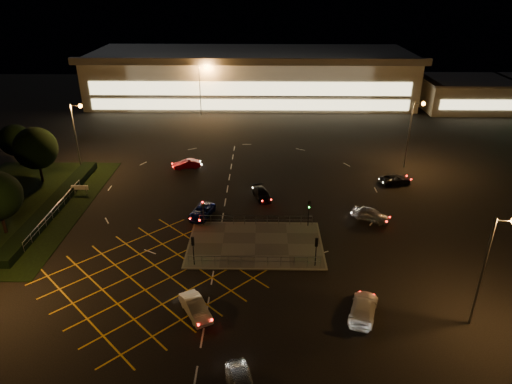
{
  "coord_description": "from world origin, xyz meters",
  "views": [
    {
      "loc": [
        2.72,
        -43.72,
        26.17
      ],
      "look_at": [
        1.95,
        6.91,
        2.0
      ],
      "focal_mm": 32.0,
      "sensor_mm": 36.0,
      "label": 1
    }
  ],
  "objects_px": {
    "car_approach_white": "(363,308)",
    "car_circ_red": "(187,164)",
    "car_right_silver": "(371,214)",
    "car_east_grey": "(395,179)",
    "signal_nw": "(203,207)",
    "signal_ne": "(309,208)",
    "car_queue_white": "(195,307)",
    "car_left_blue": "(202,212)",
    "signal_sw": "(193,245)",
    "car_far_dkgrey": "(262,194)",
    "signal_se": "(316,246)"
  },
  "relations": [
    {
      "from": "car_right_silver",
      "to": "car_east_grey",
      "type": "distance_m",
      "value": 11.91
    },
    {
      "from": "car_left_blue",
      "to": "car_east_grey",
      "type": "distance_m",
      "value": 27.45
    },
    {
      "from": "signal_sw",
      "to": "car_circ_red",
      "type": "bearing_deg",
      "value": -79.7
    },
    {
      "from": "car_circ_red",
      "to": "car_queue_white",
      "type": "bearing_deg",
      "value": -5.47
    },
    {
      "from": "car_right_silver",
      "to": "car_circ_red",
      "type": "height_order",
      "value": "car_right_silver"
    },
    {
      "from": "car_right_silver",
      "to": "car_circ_red",
      "type": "xyz_separation_m",
      "value": [
        -24.05,
        15.61,
        -0.1
      ]
    },
    {
      "from": "signal_se",
      "to": "car_east_grey",
      "type": "xyz_separation_m",
      "value": [
        13.09,
        20.12,
        -1.75
      ]
    },
    {
      "from": "signal_se",
      "to": "car_right_silver",
      "type": "bearing_deg",
      "value": -127.8
    },
    {
      "from": "car_right_silver",
      "to": "car_queue_white",
      "type": "bearing_deg",
      "value": 163.05
    },
    {
      "from": "car_east_grey",
      "to": "car_left_blue",
      "type": "bearing_deg",
      "value": 97.07
    },
    {
      "from": "signal_se",
      "to": "car_left_blue",
      "type": "distance_m",
      "value": 16.19
    },
    {
      "from": "car_east_grey",
      "to": "car_circ_red",
      "type": "bearing_deg",
      "value": 66.03
    },
    {
      "from": "signal_se",
      "to": "signal_ne",
      "type": "distance_m",
      "value": 7.99
    },
    {
      "from": "car_circ_red",
      "to": "car_far_dkgrey",
      "type": "bearing_deg",
      "value": 33.01
    },
    {
      "from": "car_queue_white",
      "to": "car_approach_white",
      "type": "bearing_deg",
      "value": -29.37
    },
    {
      "from": "signal_se",
      "to": "car_queue_white",
      "type": "xyz_separation_m",
      "value": [
        -10.89,
        -7.18,
        -1.67
      ]
    },
    {
      "from": "car_left_blue",
      "to": "signal_nw",
      "type": "bearing_deg",
      "value": -61.83
    },
    {
      "from": "signal_sw",
      "to": "car_queue_white",
      "type": "height_order",
      "value": "signal_sw"
    },
    {
      "from": "signal_nw",
      "to": "car_left_blue",
      "type": "xyz_separation_m",
      "value": [
        -0.48,
        2.18,
        -1.73
      ]
    },
    {
      "from": "signal_se",
      "to": "car_circ_red",
      "type": "xyz_separation_m",
      "value": [
        -16.58,
        25.24,
        -1.72
      ]
    },
    {
      "from": "signal_se",
      "to": "car_right_silver",
      "type": "relative_size",
      "value": 0.72
    },
    {
      "from": "car_approach_white",
      "to": "car_circ_red",
      "type": "bearing_deg",
      "value": -38.99
    },
    {
      "from": "signal_nw",
      "to": "car_approach_white",
      "type": "distance_m",
      "value": 21.56
    },
    {
      "from": "car_east_grey",
      "to": "car_queue_white",
      "type": "bearing_deg",
      "value": 124.5
    },
    {
      "from": "signal_ne",
      "to": "car_queue_white",
      "type": "height_order",
      "value": "signal_ne"
    },
    {
      "from": "car_queue_white",
      "to": "car_approach_white",
      "type": "distance_m",
      "value": 14.23
    },
    {
      "from": "car_far_dkgrey",
      "to": "car_circ_red",
      "type": "distance_m",
      "value": 15.03
    },
    {
      "from": "signal_nw",
      "to": "car_left_blue",
      "type": "bearing_deg",
      "value": 102.45
    },
    {
      "from": "car_approach_white",
      "to": "car_queue_white",
      "type": "bearing_deg",
      "value": 19.76
    },
    {
      "from": "signal_se",
      "to": "car_approach_white",
      "type": "height_order",
      "value": "signal_se"
    },
    {
      "from": "car_far_dkgrey",
      "to": "car_east_grey",
      "type": "xyz_separation_m",
      "value": [
        18.43,
        4.85,
        -0.0
      ]
    },
    {
      "from": "car_right_silver",
      "to": "car_approach_white",
      "type": "distance_m",
      "value": 17.21
    },
    {
      "from": "car_queue_white",
      "to": "car_east_grey",
      "type": "bearing_deg",
      "value": 18.93
    },
    {
      "from": "car_queue_white",
      "to": "car_east_grey",
      "type": "height_order",
      "value": "car_queue_white"
    },
    {
      "from": "signal_nw",
      "to": "car_right_silver",
      "type": "bearing_deg",
      "value": 4.82
    },
    {
      "from": "car_left_blue",
      "to": "car_right_silver",
      "type": "height_order",
      "value": "car_right_silver"
    },
    {
      "from": "car_left_blue",
      "to": "car_far_dkgrey",
      "type": "distance_m",
      "value": 8.78
    },
    {
      "from": "signal_nw",
      "to": "signal_ne",
      "type": "bearing_deg",
      "value": 0.0
    },
    {
      "from": "signal_ne",
      "to": "car_far_dkgrey",
      "type": "bearing_deg",
      "value": 126.25
    },
    {
      "from": "signal_sw",
      "to": "signal_ne",
      "type": "distance_m",
      "value": 14.41
    },
    {
      "from": "signal_nw",
      "to": "car_right_silver",
      "type": "relative_size",
      "value": 0.72
    },
    {
      "from": "signal_ne",
      "to": "car_left_blue",
      "type": "xyz_separation_m",
      "value": [
        -12.48,
        2.18,
        -1.73
      ]
    },
    {
      "from": "car_left_blue",
      "to": "car_approach_white",
      "type": "bearing_deg",
      "value": -31.73
    },
    {
      "from": "signal_ne",
      "to": "car_left_blue",
      "type": "relative_size",
      "value": 0.69
    },
    {
      "from": "signal_se",
      "to": "car_queue_white",
      "type": "relative_size",
      "value": 0.74
    },
    {
      "from": "signal_ne",
      "to": "car_queue_white",
      "type": "xyz_separation_m",
      "value": [
        -10.89,
        -15.16,
        -1.67
      ]
    },
    {
      "from": "car_approach_white",
      "to": "car_far_dkgrey",
      "type": "bearing_deg",
      "value": -49.41
    },
    {
      "from": "signal_nw",
      "to": "car_far_dkgrey",
      "type": "distance_m",
      "value": 10.02
    },
    {
      "from": "car_right_silver",
      "to": "car_east_grey",
      "type": "xyz_separation_m",
      "value": [
        5.63,
        10.5,
        -0.13
      ]
    },
    {
      "from": "car_approach_white",
      "to": "car_east_grey",
      "type": "bearing_deg",
      "value": -90.37
    }
  ]
}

